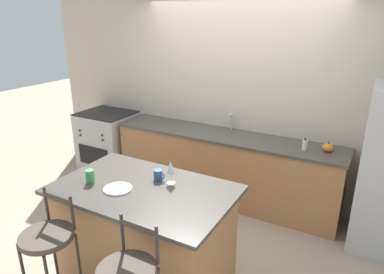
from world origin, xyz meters
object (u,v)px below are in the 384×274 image
bar_stool_near (50,250)px  pumpkin_decoration (328,148)px  dinner_plate (118,189)px  soap_bottle (305,145)px  coffee_mug (158,175)px  tumbler_cup (90,176)px  wine_glass (171,168)px  oven_range (109,142)px

bar_stool_near → pumpkin_decoration: size_ratio=8.89×
dinner_plate → soap_bottle: size_ratio=1.69×
coffee_mug → tumbler_cup: tumbler_cup is taller
dinner_plate → coffee_mug: (0.20, 0.32, 0.04)m
tumbler_cup → pumpkin_decoration: size_ratio=1.01×
wine_glass → tumbler_cup: (-0.63, -0.33, -0.09)m
oven_range → bar_stool_near: (1.53, -2.35, 0.15)m
dinner_plate → coffee_mug: bearing=58.2°
bar_stool_near → oven_range: bearing=123.1°
tumbler_cup → wine_glass: bearing=27.9°
pumpkin_decoration → wine_glass: bearing=-125.4°
coffee_mug → oven_range: bearing=143.3°
dinner_plate → coffee_mug: coffee_mug is taller
coffee_mug → wine_glass: bearing=-1.1°
oven_range → tumbler_cup: tumbler_cup is taller
bar_stool_near → soap_bottle: 2.73m
pumpkin_decoration → soap_bottle: soap_bottle is taller
coffee_mug → pumpkin_decoration: bearing=51.3°
pumpkin_decoration → coffee_mug: bearing=-128.7°
bar_stool_near → coffee_mug: (0.41, 0.90, 0.35)m
oven_range → dinner_plate: size_ratio=3.85×
soap_bottle → wine_glass: bearing=-120.7°
bar_stool_near → soap_bottle: (1.40, 2.32, 0.34)m
bar_stool_near → dinner_plate: bar_stool_near is taller
bar_stool_near → tumbler_cup: bar_stool_near is taller
soap_bottle → dinner_plate: bearing=-124.1°
wine_glass → coffee_mug: 0.17m
tumbler_cup → pumpkin_decoration: (1.71, 1.85, -0.04)m
bar_stool_near → wine_glass: size_ratio=5.04×
soap_bottle → oven_range: bearing=179.6°
dinner_plate → wine_glass: (0.33, 0.32, 0.14)m
wine_glass → soap_bottle: bearing=59.3°
oven_range → bar_stool_near: size_ratio=0.88×
dinner_plate → pumpkin_decoration: pumpkin_decoration is taller
coffee_mug → soap_bottle: soap_bottle is taller
oven_range → wine_glass: (2.08, -1.45, 0.61)m
dinner_plate → coffee_mug: 0.38m
coffee_mug → tumbler_cup: size_ratio=0.93×
oven_range → wine_glass: size_ratio=4.45×
dinner_plate → soap_bottle: soap_bottle is taller
wine_glass → pumpkin_decoration: size_ratio=1.76×
coffee_mug → soap_bottle: (0.98, 1.43, -0.01)m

